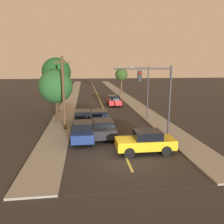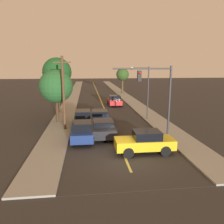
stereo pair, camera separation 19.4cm
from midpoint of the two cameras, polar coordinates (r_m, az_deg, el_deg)
name	(u,v)px [view 2 (the right image)]	position (r m, az deg, el deg)	size (l,w,h in m)	color
ground_plane	(126,159)	(15.34, 3.93, -12.12)	(200.00, 200.00, 0.00)	#2D2B28
road_surface	(98,94)	(50.23, -3.57, 4.76)	(8.33, 80.00, 0.01)	#2D2B28
sidewalk_left	(74,94)	(50.23, -9.78, 4.67)	(2.50, 80.00, 0.12)	gray
sidewalk_right	(121,93)	(50.79, 2.56, 4.91)	(2.50, 80.00, 0.12)	gray
car_near_lane_front	(103,128)	(19.51, -2.06, -4.17)	(2.08, 4.25, 1.58)	black
car_near_lane_second	(100,116)	(24.54, -3.03, -1.00)	(2.04, 4.52, 1.42)	navy
car_outer_lane_front	(82,131)	(18.60, -7.49, -5.02)	(1.91, 3.89, 1.71)	navy
car_outer_lane_second	(83,118)	(22.96, -7.35, -1.66)	(1.87, 4.32, 1.76)	black
car_far_oncoming	(115,101)	(35.10, 0.84, 3.00)	(2.06, 3.92, 1.61)	red
car_crossing_right	(145,142)	(16.23, 8.94, -7.65)	(4.28, 1.85, 1.66)	gold
traffic_signal_mast	(157,89)	(19.06, 11.94, 5.87)	(5.04, 0.42, 6.17)	#333338
streetlamp_right	(143,85)	(25.48, 8.38, 7.05)	(2.21, 0.36, 6.07)	#333338
utility_pole_left	(64,92)	(21.58, -12.30, 5.18)	(1.60, 0.24, 7.07)	#513823
tree_left_near	(57,72)	(30.21, -13.97, 10.05)	(3.79, 3.79, 7.24)	#4C3823
tree_left_far	(56,86)	(24.49, -14.19, 6.50)	(3.63, 3.63, 5.79)	#3D2B1C
tree_right_near	(123,75)	(50.48, 2.88, 9.71)	(2.87, 2.87, 5.70)	#4C3823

